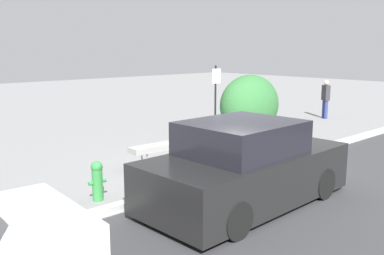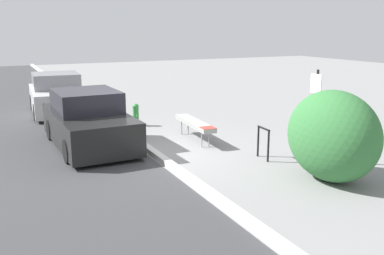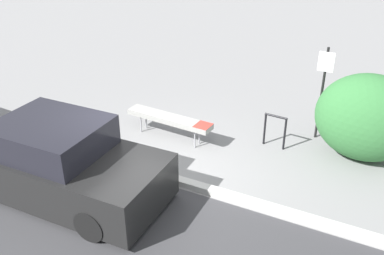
{
  "view_description": "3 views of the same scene",
  "coord_description": "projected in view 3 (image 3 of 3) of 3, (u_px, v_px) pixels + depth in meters",
  "views": [
    {
      "loc": [
        -7.09,
        -6.18,
        2.83
      ],
      "look_at": [
        0.18,
        1.74,
        0.84
      ],
      "focal_mm": 40.0,
      "sensor_mm": 36.0,
      "label": 1
    },
    {
      "loc": [
        10.45,
        -3.78,
        3.27
      ],
      "look_at": [
        0.73,
        0.92,
        0.74
      ],
      "focal_mm": 40.0,
      "sensor_mm": 36.0,
      "label": 2
    },
    {
      "loc": [
        4.14,
        -6.4,
        5.15
      ],
      "look_at": [
        0.56,
        0.61,
        1.03
      ],
      "focal_mm": 40.0,
      "sensor_mm": 36.0,
      "label": 3
    }
  ],
  "objects": [
    {
      "name": "curb",
      "position": [
        156.0,
        174.0,
        9.08
      ],
      "size": [
        60.0,
        0.2,
        0.13
      ],
      "color": "#B7B7B2",
      "rests_on": "ground_plane"
    },
    {
      "name": "parked_car_near",
      "position": [
        61.0,
        164.0,
        8.27
      ],
      "size": [
        4.15,
        1.95,
        1.57
      ],
      "rotation": [
        0.0,
        0.0,
        0.02
      ],
      "color": "black",
      "rests_on": "ground_plane"
    },
    {
      "name": "bench",
      "position": [
        169.0,
        119.0,
        10.39
      ],
      "size": [
        2.27,
        0.54,
        0.59
      ],
      "rotation": [
        0.0,
        0.0,
        -0.06
      ],
      "color": "#99999E",
      "rests_on": "ground_plane"
    },
    {
      "name": "bike_rack",
      "position": [
        275.0,
        128.0,
        10.01
      ],
      "size": [
        0.55,
        0.09,
        0.83
      ],
      "rotation": [
        0.0,
        0.0,
        -0.08
      ],
      "color": "black",
      "rests_on": "ground_plane"
    },
    {
      "name": "fire_hydrant",
      "position": [
        61.0,
        117.0,
        10.75
      ],
      "size": [
        0.36,
        0.22,
        0.77
      ],
      "color": "#338C3F",
      "rests_on": "ground_plane"
    },
    {
      "name": "ground_plane",
      "position": [
        156.0,
        177.0,
        9.11
      ],
      "size": [
        60.0,
        60.0,
        0.0
      ],
      "primitive_type": "plane",
      "color": "gray"
    },
    {
      "name": "shrub_hedge",
      "position": [
        367.0,
        118.0,
        9.36
      ],
      "size": [
        2.26,
        1.64,
        1.99
      ],
      "color": "#337038",
      "rests_on": "ground_plane"
    },
    {
      "name": "sign_post",
      "position": [
        323.0,
        85.0,
        10.01
      ],
      "size": [
        0.36,
        0.08,
        2.3
      ],
      "color": "black",
      "rests_on": "ground_plane"
    }
  ]
}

